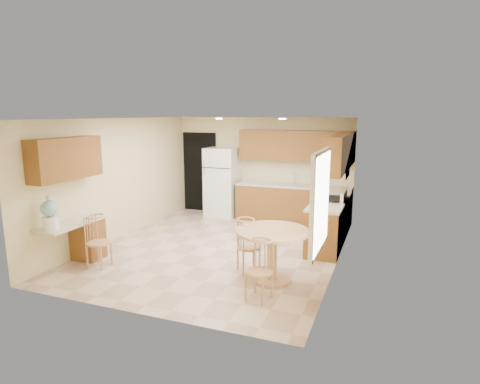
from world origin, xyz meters
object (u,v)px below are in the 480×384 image
at_px(chair_table_a, 247,242).
at_px(dining_table, 272,248).
at_px(chair_desk, 95,238).
at_px(stove, 329,220).
at_px(water_crock, 50,214).
at_px(refrigerator, 222,182).
at_px(chair_table_b, 257,266).

bearing_deg(chair_table_a, dining_table, 31.50).
height_order(chair_table_a, chair_desk, chair_table_a).
height_order(stove, dining_table, stove).
height_order(chair_desk, water_crock, water_crock).
distance_m(refrigerator, chair_table_b, 4.89).
xyz_separation_m(chair_table_a, water_crock, (-2.93, -1.15, 0.47)).
distance_m(stove, chair_table_b, 3.09).
xyz_separation_m(refrigerator, stove, (2.88, -1.22, -0.40)).
bearing_deg(refrigerator, dining_table, -56.39).
bearing_deg(chair_table_b, refrigerator, -48.71).
distance_m(dining_table, water_crock, 3.57).
bearing_deg(refrigerator, chair_table_a, -60.91).
height_order(stove, chair_table_b, stove).
distance_m(chair_table_b, chair_desk, 2.96).
bearing_deg(chair_table_a, refrigerator, 169.67).
bearing_deg(refrigerator, water_crock, -103.08).
bearing_deg(dining_table, refrigerator, 123.61).
xyz_separation_m(dining_table, chair_desk, (-2.95, -0.52, -0.01)).
distance_m(refrigerator, water_crock, 4.64).
xyz_separation_m(chair_table_b, chair_desk, (-2.95, 0.21, 0.01)).
xyz_separation_m(stove, dining_table, (-0.52, -2.32, 0.08)).
xyz_separation_m(refrigerator, chair_desk, (-0.60, -4.06, -0.33)).
distance_m(refrigerator, chair_desk, 4.12).
bearing_deg(refrigerator, chair_table_b, -61.16).
distance_m(refrigerator, dining_table, 4.26).
xyz_separation_m(chair_table_b, water_crock, (-3.40, -0.25, 0.49)).
bearing_deg(chair_table_b, dining_table, -77.55).
xyz_separation_m(stove, chair_table_b, (-0.52, -3.05, 0.06)).
bearing_deg(chair_table_b, stove, -87.32).
bearing_deg(water_crock, chair_desk, 45.71).
bearing_deg(chair_table_a, water_crock, -107.99).
distance_m(refrigerator, stove, 3.15).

